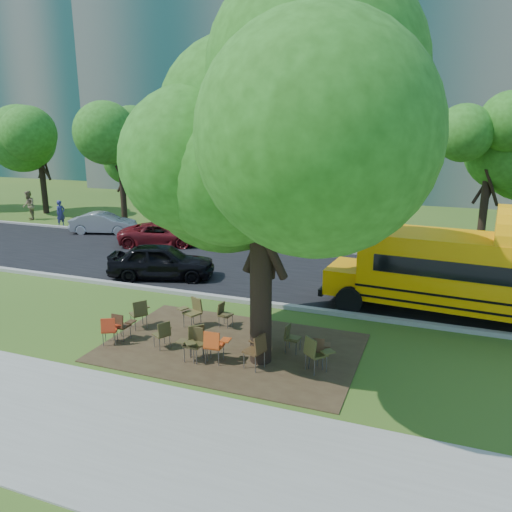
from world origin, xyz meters
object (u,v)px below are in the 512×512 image
at_px(chair_7, 315,351).
at_px(chair_13, 317,349).
at_px(chair_0, 110,328).
at_px(chair_9, 193,309).
at_px(black_car, 162,261).
at_px(main_tree, 261,149).
at_px(chair_8, 140,311).
at_px(chair_12, 291,336).
at_px(chair_4, 215,343).
at_px(bg_car_red, 161,234).
at_px(chair_5, 197,340).
at_px(chair_2, 163,332).
at_px(bg_car_silver, 103,223).
at_px(pedestrian_a, 61,214).
at_px(chair_3, 193,341).
at_px(chair_11, 259,328).
at_px(pedestrian_b, 29,206).
at_px(chair_6, 257,348).
at_px(chair_10, 224,313).
at_px(chair_1, 121,324).

distance_m(chair_7, chair_13, 0.26).
distance_m(chair_0, chair_9, 2.52).
distance_m(chair_7, black_car, 9.56).
relative_size(main_tree, chair_8, 9.74).
bearing_deg(chair_0, chair_12, -11.26).
bearing_deg(chair_0, main_tree, -19.25).
height_order(chair_4, chair_12, chair_4).
bearing_deg(bg_car_red, chair_5, -165.86).
distance_m(chair_5, chair_12, 2.55).
bearing_deg(chair_7, chair_2, -138.78).
bearing_deg(chair_8, chair_12, -52.85).
bearing_deg(chair_8, bg_car_red, 64.32).
bearing_deg(chair_13, main_tree, 173.67).
distance_m(chair_7, chair_12, 1.28).
bearing_deg(bg_car_silver, chair_7, -144.31).
bearing_deg(chair_5, chair_12, 167.82).
relative_size(main_tree, pedestrian_a, 5.58).
bearing_deg(chair_2, chair_12, -43.03).
distance_m(chair_4, bg_car_silver, 17.83).
height_order(chair_4, chair_9, chair_9).
height_order(black_car, bg_car_red, black_car).
xyz_separation_m(chair_3, chair_11, (1.33, 1.37, 0.02)).
bearing_deg(chair_2, bg_car_red, 61.51).
bearing_deg(chair_12, pedestrian_b, -115.95).
bearing_deg(chair_7, pedestrian_b, -171.70).
distance_m(chair_4, chair_6, 1.13).
bearing_deg(chair_4, pedestrian_a, 137.70).
bearing_deg(bg_car_silver, chair_11, -145.60).
height_order(chair_8, chair_12, chair_8).
xyz_separation_m(chair_6, chair_10, (-1.90, 2.19, -0.11)).
distance_m(chair_8, black_car, 5.20).
relative_size(chair_9, chair_10, 1.22).
relative_size(chair_0, chair_2, 1.04).
height_order(chair_1, chair_13, chair_13).
bearing_deg(bg_car_silver, chair_5, -151.57).
bearing_deg(chair_9, pedestrian_b, -10.54).
relative_size(chair_3, chair_9, 0.97).
distance_m(chair_13, pedestrian_a, 22.71).
height_order(chair_7, chair_10, chair_7).
bearing_deg(chair_1, chair_13, 5.23).
bearing_deg(bg_car_red, chair_8, -173.13).
distance_m(chair_10, pedestrian_a, 19.05).
relative_size(chair_4, bg_car_red, 0.22).
bearing_deg(main_tree, chair_1, -177.00).
bearing_deg(chair_11, bg_car_red, 116.45).
bearing_deg(bg_car_red, chair_9, -164.90).
relative_size(chair_4, chair_12, 1.16).
height_order(chair_10, bg_car_silver, bg_car_silver).
relative_size(chair_0, chair_10, 1.09).
height_order(chair_1, chair_7, chair_7).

